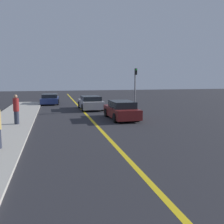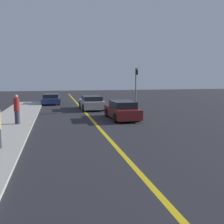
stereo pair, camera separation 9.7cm
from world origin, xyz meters
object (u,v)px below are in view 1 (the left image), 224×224
(car_near_right_lane, at_px, (121,110))
(pedestrian_by_sign, at_px, (16,109))
(car_far_distant, at_px, (50,99))
(traffic_light, at_px, (135,85))
(car_ahead_center, at_px, (91,103))

(car_near_right_lane, height_order, pedestrian_by_sign, pedestrian_by_sign)
(car_far_distant, distance_m, traffic_light, 11.19)
(car_far_distant, bearing_deg, traffic_light, -45.22)
(traffic_light, bearing_deg, car_ahead_center, 148.79)
(car_ahead_center, bearing_deg, pedestrian_by_sign, -130.08)
(car_ahead_center, distance_m, traffic_light, 4.61)
(car_ahead_center, height_order, traffic_light, traffic_light)
(car_near_right_lane, bearing_deg, traffic_light, 57.65)
(car_near_right_lane, relative_size, car_far_distant, 0.96)
(car_far_distant, bearing_deg, car_ahead_center, -55.16)
(car_far_distant, bearing_deg, car_near_right_lane, -64.31)
(car_near_right_lane, bearing_deg, car_far_distant, 112.17)
(car_ahead_center, height_order, pedestrian_by_sign, pedestrian_by_sign)
(car_near_right_lane, distance_m, car_far_distant, 13.02)
(car_ahead_center, xyz_separation_m, pedestrian_by_sign, (-5.69, -6.97, 0.41))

